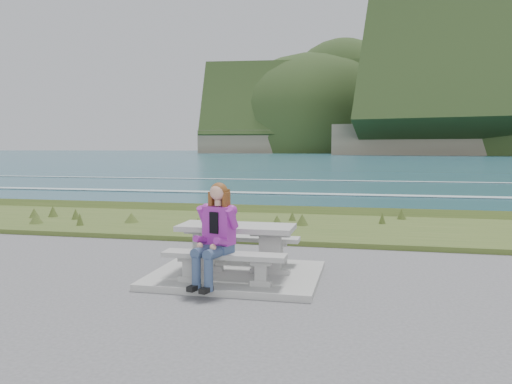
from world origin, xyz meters
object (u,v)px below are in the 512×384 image
picnic_table (236,235)px  bench_seaward (247,242)px  seated_woman (213,248)px  bench_landward (224,260)px

picnic_table → bench_seaward: (0.00, 0.70, -0.23)m
seated_woman → bench_seaward: bearing=101.6°
bench_landward → seated_woman: size_ratio=1.23×
bench_seaward → seated_woman: 1.55m
picnic_table → seated_woman: (-0.12, -0.83, -0.05)m
picnic_table → seated_woman: size_ratio=1.23×
picnic_table → bench_seaward: 0.74m
picnic_table → bench_landward: size_ratio=1.00×
bench_seaward → bench_landward: bearing=-90.0°
bench_seaward → seated_woman: (-0.12, -1.53, 0.19)m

